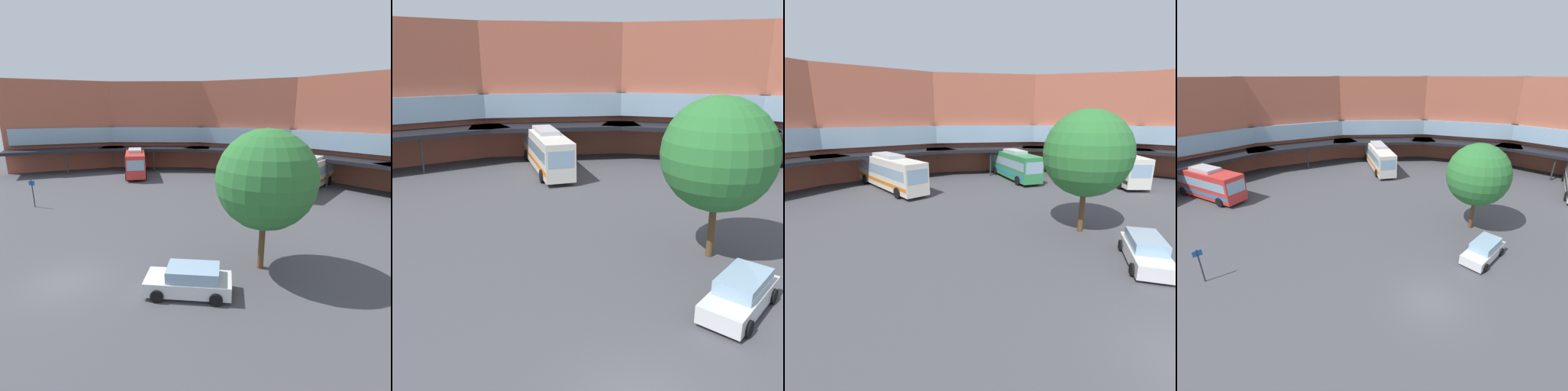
% 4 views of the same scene
% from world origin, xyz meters
% --- Properties ---
extents(station_building, '(82.42, 37.77, 13.41)m').
position_xyz_m(station_building, '(0.00, 26.61, 6.46)').
color(station_building, '#AD5942').
rests_on(station_building, ground).
extents(bus_1, '(4.77, 10.39, 3.70)m').
position_xyz_m(bus_1, '(13.65, 25.45, 1.87)').
color(bus_1, '#338C4C').
rests_on(bus_1, ground).
extents(bus_3, '(4.22, 12.72, 3.86)m').
position_xyz_m(bus_3, '(-1.23, 28.86, 1.96)').
color(bus_3, silver).
rests_on(bus_3, ground).
extents(parked_car, '(4.48, 4.28, 1.53)m').
position_xyz_m(parked_car, '(5.41, 4.45, 0.74)').
color(parked_car, silver).
rests_on(parked_car, ground).
extents(plaza_tree, '(5.67, 5.67, 8.25)m').
position_xyz_m(plaza_tree, '(6.25, 9.35, 5.41)').
color(plaza_tree, brown).
rests_on(plaza_tree, ground).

